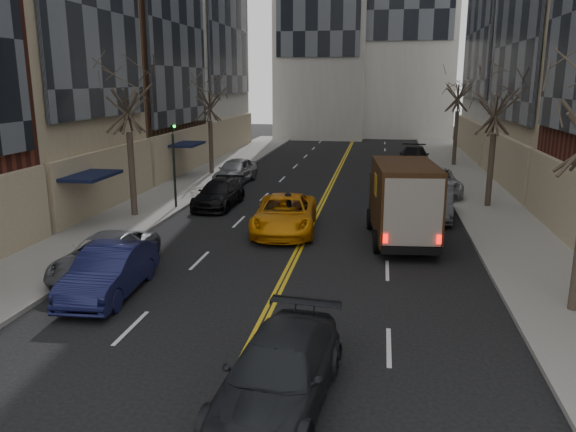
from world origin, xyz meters
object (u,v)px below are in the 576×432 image
object	(u,v)px
ups_truck	(402,202)
observer_sedan	(279,373)
pedestrian	(289,212)
taxi	(285,214)

from	to	relation	value
ups_truck	observer_sedan	distance (m)	13.23
ups_truck	pedestrian	bearing A→B (deg)	162.57
ups_truck	taxi	bearing A→B (deg)	165.73
observer_sedan	taxi	bearing A→B (deg)	104.80
ups_truck	observer_sedan	xyz separation A→B (m)	(-2.88, -12.88, -0.97)
observer_sedan	pedestrian	xyz separation A→B (m)	(-2.07, 13.92, 0.13)
pedestrian	observer_sedan	bearing A→B (deg)	178.60
observer_sedan	ups_truck	bearing A→B (deg)	82.97
taxi	pedestrian	size ratio (longest dim) A/B	3.32
taxi	pedestrian	xyz separation A→B (m)	(0.15, 0.26, 0.07)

